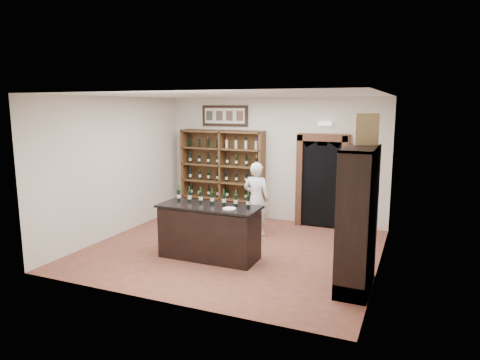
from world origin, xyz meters
name	(u,v)px	position (x,y,z in m)	size (l,w,h in m)	color
floor	(232,249)	(0.00, 0.00, 0.00)	(5.50, 5.50, 0.00)	brown
ceiling	(232,95)	(0.00, 0.00, 3.00)	(5.50, 5.50, 0.00)	white
wall_back	(274,160)	(0.00, 2.50, 1.50)	(5.50, 0.04, 3.00)	beige
wall_left	(116,167)	(-2.75, 0.00, 1.50)	(0.04, 5.00, 3.00)	beige
wall_right	(382,185)	(2.75, 0.00, 1.50)	(0.04, 5.00, 3.00)	beige
wine_shelf	(223,173)	(-1.30, 2.33, 1.10)	(2.20, 0.38, 2.20)	brown
framed_picture	(225,116)	(-1.30, 2.47, 2.55)	(1.25, 0.04, 0.52)	black
arched_doorway	(322,178)	(1.25, 2.33, 1.14)	(1.17, 0.35, 2.17)	black
emergency_light	(325,124)	(1.25, 2.42, 2.40)	(0.30, 0.10, 0.10)	white
tasting_counter	(209,232)	(-0.20, -0.60, 0.49)	(1.88, 0.78, 1.00)	black
counter_bottle_0	(179,195)	(-0.92, -0.47, 1.11)	(0.07, 0.07, 0.30)	black
counter_bottle_1	(190,196)	(-0.68, -0.47, 1.11)	(0.07, 0.07, 0.30)	black
counter_bottle_2	(201,197)	(-0.44, -0.47, 1.11)	(0.07, 0.07, 0.30)	black
counter_bottle_3	(212,198)	(-0.20, -0.47, 1.11)	(0.07, 0.07, 0.30)	black
counter_bottle_4	(224,199)	(0.04, -0.47, 1.11)	(0.07, 0.07, 0.30)	black
counter_bottle_5	(236,201)	(0.28, -0.47, 1.11)	(0.07, 0.07, 0.30)	black
counter_bottle_6	(248,202)	(0.52, -0.47, 1.11)	(0.07, 0.07, 0.30)	black
side_cabinet	(359,241)	(2.52, -0.90, 0.75)	(0.48, 1.20, 2.20)	black
shopkeeper	(256,199)	(0.09, 1.09, 0.81)	(0.59, 0.39, 1.61)	white
plate	(229,209)	(0.26, -0.72, 1.01)	(0.24, 0.24, 0.02)	silver
wine_crate	(367,129)	(2.51, -0.54, 2.45)	(0.35, 0.14, 0.49)	tan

